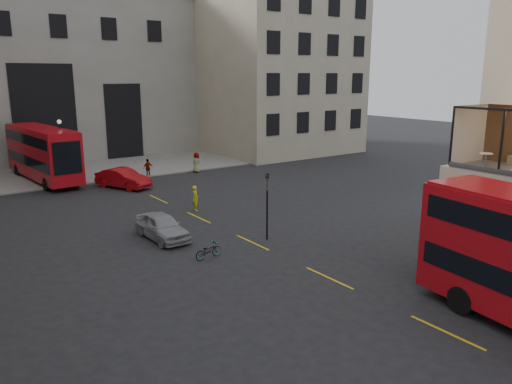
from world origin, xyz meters
TOP-DOWN VIEW (x-y plane):
  - ground at (0.00, 0.00)m, footprint 140.00×140.00m
  - gateway at (-5.00, 47.99)m, footprint 35.00×10.60m
  - building_right at (20.00, 39.97)m, footprint 16.60×18.60m
  - pavement_far at (-6.00, 38.00)m, footprint 40.00×12.00m
  - traffic_light_near at (-1.00, 12.00)m, footprint 0.16×0.20m
  - street_lamp_b at (-6.00, 34.00)m, footprint 0.36×0.36m
  - bus_far at (-7.14, 35.76)m, footprint 3.58×11.73m
  - car_a at (-5.70, 15.50)m, footprint 1.83×4.30m
  - car_b at (-2.67, 29.15)m, footprint 3.51×5.06m
  - bicycle at (-5.15, 11.36)m, footprint 1.57×0.69m
  - cyclist at (-1.28, 19.67)m, footprint 0.52×0.69m
  - pedestrian_c at (0.80, 32.15)m, footprint 1.00×0.52m
  - pedestrian_d at (5.35, 31.42)m, footprint 0.86×1.06m
  - cafe_table_far at (5.67, 3.53)m, footprint 0.59×0.59m

SIDE VIEW (x-z plane):
  - ground at x=0.00m, z-range 0.00..0.00m
  - pavement_far at x=-6.00m, z-range 0.00..0.12m
  - bicycle at x=-5.15m, z-range 0.00..0.80m
  - car_a at x=-5.70m, z-range 0.00..1.45m
  - car_b at x=-2.67m, z-range 0.00..1.58m
  - pedestrian_c at x=0.80m, z-range 0.00..1.63m
  - cyclist at x=-1.28m, z-range 0.00..1.71m
  - pedestrian_d at x=5.35m, z-range 0.00..1.88m
  - street_lamp_b at x=-6.00m, z-range -0.27..5.06m
  - traffic_light_near at x=-1.00m, z-range 0.52..4.32m
  - bus_far at x=-7.14m, z-range 0.28..4.89m
  - cafe_table_far at x=5.67m, z-range 4.72..5.45m
  - gateway at x=-5.00m, z-range 0.39..18.39m
  - building_right at x=20.00m, z-range 0.39..20.39m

